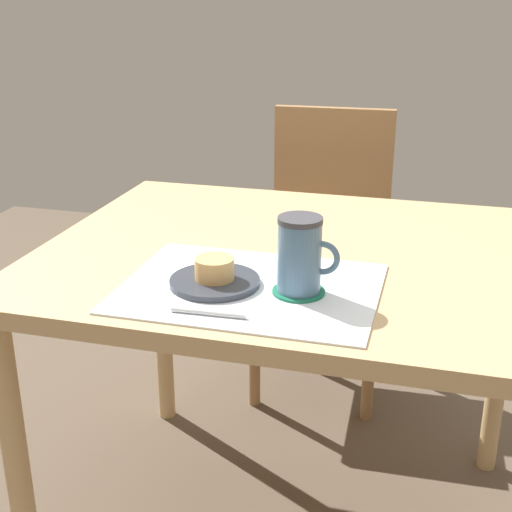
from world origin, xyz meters
name	(u,v)px	position (x,y,z in m)	size (l,w,h in m)	color
dining_table	(294,285)	(0.00, 0.00, 0.65)	(1.06, 0.86, 0.73)	tan
wooden_chair	(326,240)	(-0.06, 0.77, 0.48)	(0.44, 0.44, 0.89)	#997047
placemat	(250,288)	(-0.04, -0.22, 0.74)	(0.47, 0.35, 0.00)	white
pastry_plate	(215,282)	(-0.10, -0.23, 0.74)	(0.17, 0.17, 0.01)	#333842
pastry	(214,268)	(-0.10, -0.23, 0.77)	(0.07, 0.07, 0.04)	#E0A860
coffee_coaster	(299,291)	(0.06, -0.23, 0.74)	(0.10, 0.10, 0.01)	#196B4C
coffee_mug	(301,255)	(0.06, -0.23, 0.81)	(0.11, 0.08, 0.14)	slate
teaspoon	(208,313)	(-0.07, -0.36, 0.74)	(0.01, 0.01, 0.13)	silver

